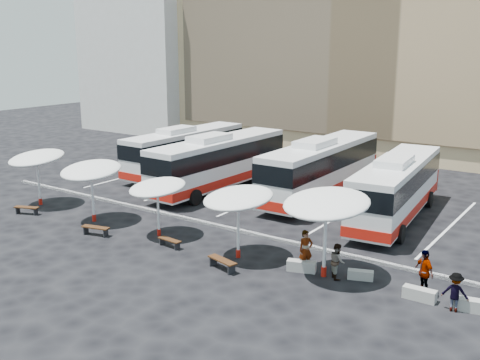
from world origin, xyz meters
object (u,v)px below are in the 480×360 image
Objects in this scene: bus_2 at (321,167)px; wood_bench_0 at (27,209)px; bus_1 at (219,161)px; wood_bench_2 at (170,241)px; passenger_1 at (337,261)px; sunshade_4 at (326,204)px; bus_0 at (186,149)px; conc_bench_2 at (420,294)px; wood_bench_1 at (96,229)px; wood_bench_3 at (222,262)px; passenger_2 at (424,272)px; sunshade_1 at (91,170)px; passenger_3 at (455,292)px; conc_bench_0 at (302,266)px; sunshade_3 at (238,198)px; sunshade_0 at (37,158)px; sunshade_2 at (157,187)px; conc_bench_1 at (360,275)px; conc_bench_3 at (469,305)px; passenger_0 at (306,250)px; bus_3 at (397,186)px.

wood_bench_0 is (-12.87, -13.70, -1.74)m from bus_2.
bus_1 reaches higher than wood_bench_2.
sunshade_4 is at bearing 60.52° from passenger_1.
wood_bench_0 is (-0.80, -13.97, -1.59)m from bus_0.
passenger_1 reaches higher than conc_bench_2.
wood_bench_1 is 8.44m from wood_bench_3.
wood_bench_3 is at bearing -124.16° from passenger_2.
wood_bench_1 is 1.16× the size of wood_bench_2.
passenger_1 is (15.17, 0.64, -2.24)m from sunshade_1.
passenger_3 is (1.48, -0.87, -0.17)m from passenger_2.
conc_bench_0 is at bearing -34.48° from bus_0.
sunshade_3 is 5.48m from passenger_1.
sunshade_0 is 1.00× the size of sunshade_2.
sunshade_1 reaches higher than conc_bench_2.
passenger_1 is (-3.68, 0.05, 0.56)m from conc_bench_2.
sunshade_3 is 8.90m from passenger_2.
bus_0 is 12.07m from bus_2.
wood_bench_3 is at bearing -44.17° from bus_0.
bus_2 is at bearing 98.23° from wood_bench_3.
sunshade_4 reaches higher than conc_bench_0.
bus_1 is 3.15× the size of sunshade_1.
bus_1 is 13.11m from wood_bench_0.
passenger_3 is at bearing -0.39° from conc_bench_0.
wood_bench_2 is at bearing 56.64° from passenger_1.
conc_bench_1 is 0.84× the size of conc_bench_3.
conc_bench_0 is at bearing 55.01° from passenger_1.
wood_bench_1 is 11.78m from passenger_0.
wood_bench_1 is at bearing 57.76° from passenger_1.
sunshade_2 is 2.24× the size of wood_bench_3.
conc_bench_3 is (14.25, 1.40, -0.08)m from wood_bench_2.
wood_bench_3 is (14.86, -0.09, 0.03)m from wood_bench_0.
wood_bench_3 is 3.85m from passenger_0.
conc_bench_3 is at bearing -43.99° from bus_2.
bus_2 reaches higher than sunshade_0.
bus_2 is at bearing 40.54° from sunshade_0.
wood_bench_3 is at bearing -155.28° from conc_bench_1.
conc_bench_3 is 0.71× the size of passenger_0.
conc_bench_2 is at bearing 1.63° from conc_bench_0.
sunshade_4 is (20.11, 0.15, 0.31)m from sunshade_0.
bus_1 is at bearing 151.09° from conc_bench_2.
bus_0 is 7.08× the size of wood_bench_3.
wood_bench_1 is (0.47, -11.77, -1.68)m from bus_1.
sunshade_4 is at bearing 9.58° from wood_bench_1.
sunshade_2 reaches higher than conc_bench_2.
passenger_1 is at bearing -90.63° from bus_3.
bus_0 is at bearing 15.64° from passenger_1.
wood_bench_1 is at bearing -132.69° from passenger_2.
sunshade_2 is at bearing 178.42° from sunshade_3.
sunshade_3 is at bearing -117.53° from bus_3.
sunshade_3 is 10.94m from conc_bench_3.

